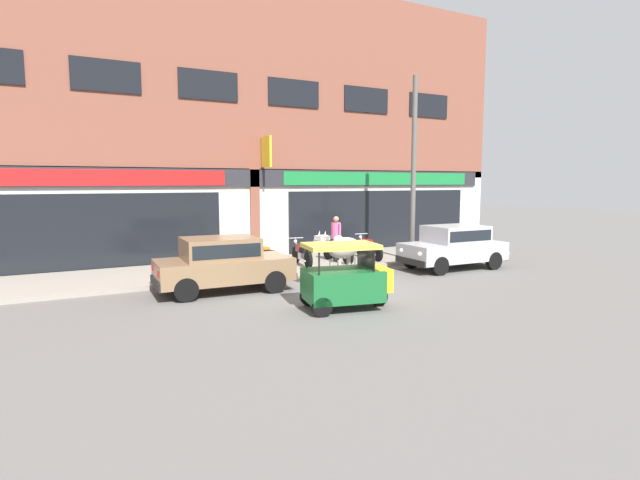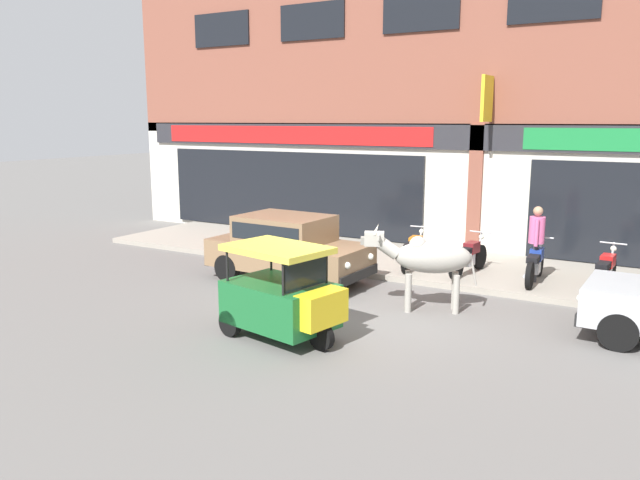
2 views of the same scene
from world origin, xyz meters
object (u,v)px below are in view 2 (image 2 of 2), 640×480
at_px(auto_rickshaw, 283,299).
at_px(motorcycle_1, 469,257).
at_px(motorcycle_0, 414,251).
at_px(car_1, 287,245).
at_px(motorcycle_2, 535,264).
at_px(motorcycle_3, 606,271).
at_px(pedestrian, 537,235).
at_px(cow, 427,258).

xyz_separation_m(auto_rickshaw, motorcycle_1, (1.45, 5.21, -0.14)).
distance_m(motorcycle_0, motorcycle_1, 1.29).
xyz_separation_m(car_1, motorcycle_1, (3.39, 2.13, -0.30)).
xyz_separation_m(motorcycle_1, motorcycle_2, (1.42, 0.03, 0.00)).
xyz_separation_m(motorcycle_1, motorcycle_3, (2.77, 0.09, 0.00)).
height_order(car_1, motorcycle_2, car_1).
distance_m(car_1, auto_rickshaw, 3.64).
height_order(auto_rickshaw, motorcycle_3, auto_rickshaw).
xyz_separation_m(motorcycle_0, pedestrian, (2.68, 0.12, 0.60)).
xyz_separation_m(motorcycle_2, motorcycle_3, (1.35, 0.07, 0.00)).
height_order(motorcycle_1, motorcycle_3, same).
bearing_deg(auto_rickshaw, motorcycle_3, 51.47).
xyz_separation_m(auto_rickshaw, pedestrian, (2.84, 5.32, 0.45)).
xyz_separation_m(motorcycle_3, pedestrian, (-1.38, 0.02, 0.60)).
relative_size(cow, motorcycle_0, 1.11).
relative_size(motorcycle_2, pedestrian, 1.13).
bearing_deg(motorcycle_3, motorcycle_2, -177.24).
distance_m(motorcycle_2, motorcycle_3, 1.35).
relative_size(auto_rickshaw, motorcycle_1, 1.17).
xyz_separation_m(cow, motorcycle_3, (2.76, 2.71, -0.49)).
bearing_deg(motorcycle_0, motorcycle_3, 1.42).
height_order(auto_rickshaw, motorcycle_0, auto_rickshaw).
height_order(motorcycle_0, motorcycle_1, same).
bearing_deg(pedestrian, motorcycle_1, -175.28).
relative_size(auto_rickshaw, motorcycle_0, 1.17).
relative_size(motorcycle_3, pedestrian, 1.13).
distance_m(car_1, motorcycle_2, 5.28).
bearing_deg(car_1, cow, -8.06).
bearing_deg(motorcycle_3, pedestrian, 179.16).
bearing_deg(motorcycle_2, auto_rickshaw, -118.71).
relative_size(motorcycle_1, motorcycle_2, 1.00).
distance_m(car_1, motorcycle_3, 6.56).
distance_m(motorcycle_0, pedestrian, 2.75).
bearing_deg(cow, motorcycle_2, 61.97).
relative_size(motorcycle_0, motorcycle_3, 1.00).
distance_m(car_1, motorcycle_1, 4.02).
bearing_deg(car_1, motorcycle_0, 45.36).
xyz_separation_m(car_1, motorcycle_0, (2.10, 2.13, -0.30)).
height_order(motorcycle_2, motorcycle_3, same).
distance_m(auto_rickshaw, pedestrian, 6.05).
bearing_deg(motorcycle_3, cow, -135.53).
bearing_deg(cow, pedestrian, 63.15).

